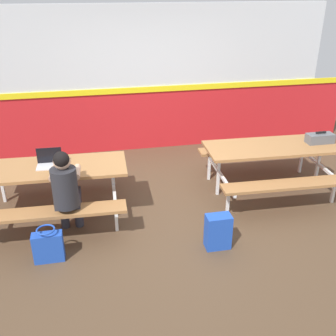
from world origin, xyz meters
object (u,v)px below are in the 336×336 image
object	(u,v)px
picnic_table_right	(271,156)
tote_bag_bright	(48,246)
picnic_table_left	(53,178)
toolbox_grey	(320,138)
backpack_dark	(218,232)
student_nearer	(66,188)
laptop_silver	(49,162)

from	to	relation	value
picnic_table_right	tote_bag_bright	world-z (taller)	picnic_table_right
picnic_table_left	picnic_table_right	distance (m)	3.14
picnic_table_right	picnic_table_left	bearing A→B (deg)	-178.37
picnic_table_left	toolbox_grey	bearing A→B (deg)	0.93
picnic_table_left	backpack_dark	bearing A→B (deg)	-30.01
backpack_dark	student_nearer	bearing A→B (deg)	162.26
student_nearer	toolbox_grey	bearing A→B (deg)	9.67
student_nearer	toolbox_grey	distance (m)	3.73
picnic_table_right	student_nearer	xyz separation A→B (m)	(-2.93, -0.65, 0.13)
toolbox_grey	tote_bag_bright	world-z (taller)	toolbox_grey
tote_bag_bright	picnic_table_left	bearing A→B (deg)	87.78
student_nearer	laptop_silver	size ratio (longest dim) A/B	3.68
picnic_table_left	toolbox_grey	xyz separation A→B (m)	(3.88, 0.06, 0.24)
picnic_table_right	toolbox_grey	bearing A→B (deg)	-2.05
student_nearer	toolbox_grey	size ratio (longest dim) A/B	3.02
laptop_silver	tote_bag_bright	bearing A→B (deg)	-91.26
picnic_table_left	tote_bag_bright	world-z (taller)	picnic_table_left
student_nearer	laptop_silver	xyz separation A→B (m)	(-0.22, 0.60, 0.08)
picnic_table_right	laptop_silver	distance (m)	3.16
student_nearer	tote_bag_bright	world-z (taller)	student_nearer
picnic_table_left	picnic_table_right	xyz separation A→B (m)	(3.14, 0.09, 0.00)
laptop_silver	toolbox_grey	xyz separation A→B (m)	(3.90, 0.02, 0.02)
toolbox_grey	backpack_dark	distance (m)	2.35
student_nearer	backpack_dark	world-z (taller)	student_nearer
picnic_table_left	picnic_table_right	world-z (taller)	same
backpack_dark	picnic_table_right	bearing A→B (deg)	45.31
toolbox_grey	picnic_table_right	bearing A→B (deg)	177.95
picnic_table_right	tote_bag_bright	bearing A→B (deg)	-161.38
laptop_silver	toolbox_grey	world-z (taller)	laptop_silver
picnic_table_right	laptop_silver	size ratio (longest dim) A/B	6.01
backpack_dark	picnic_table_left	bearing A→B (deg)	149.99
student_nearer	tote_bag_bright	distance (m)	0.70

